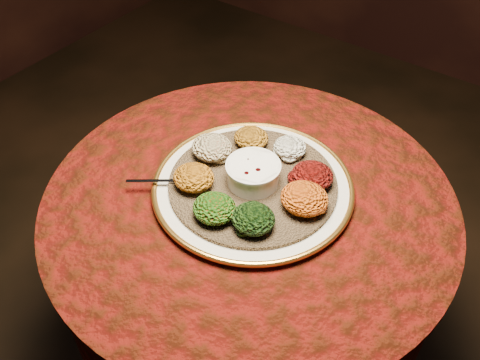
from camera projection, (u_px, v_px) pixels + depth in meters
The scene contains 13 objects.
table at pixel (249, 246), 1.36m from camera, with size 0.96×0.96×0.73m.
platter at pixel (253, 187), 1.24m from camera, with size 0.50×0.50×0.02m.
injera at pixel (253, 183), 1.23m from camera, with size 0.39×0.39×0.01m, color brown.
stew_bowl at pixel (253, 172), 1.21m from camera, with size 0.13×0.13×0.05m.
spoon at pixel (176, 181), 1.23m from camera, with size 0.13×0.09×0.01m.
portion_ayib at pixel (290, 147), 1.29m from camera, with size 0.08×0.08×0.04m, color white.
portion_kitfo at pixel (312, 175), 1.21m from camera, with size 0.10×0.09×0.05m, color black.
portion_tikil at pixel (304, 198), 1.16m from camera, with size 0.11×0.10×0.05m, color #C87810.
portion_gomen at pixel (253, 219), 1.12m from camera, with size 0.09×0.09×0.05m, color black.
portion_mixveg at pixel (214, 208), 1.14m from camera, with size 0.10×0.09×0.05m, color #AA250A.
portion_kik at pixel (194, 177), 1.21m from camera, with size 0.10×0.09×0.05m, color #BF6A10.
portion_timatim at pixel (212, 147), 1.28m from camera, with size 0.10×0.10×0.05m, color maroon.
portion_shiro at pixel (251, 138), 1.31m from camera, with size 0.09×0.08×0.04m, color #A46313.
Camera 1 is at (0.48, -0.72, 1.62)m, focal length 40.00 mm.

